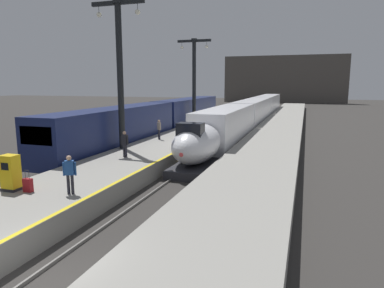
{
  "coord_description": "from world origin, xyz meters",
  "views": [
    {
      "loc": [
        6.72,
        -7.08,
        5.74
      ],
      "look_at": [
        -0.31,
        14.32,
        1.8
      ],
      "focal_mm": 32.4,
      "sensor_mm": 36.0,
      "label": 1
    }
  ],
  "objects": [
    {
      "name": "platform_left",
      "position": [
        -4.05,
        24.75,
        0.53
      ],
      "size": [
        4.8,
        110.0,
        1.05
      ],
      "primitive_type": "cube",
      "color": "gray",
      "rests_on": "ground"
    },
    {
      "name": "platform_right",
      "position": [
        4.05,
        24.75,
        0.53
      ],
      "size": [
        4.8,
        110.0,
        1.05
      ],
      "primitive_type": "cube",
      "color": "gray",
      "rests_on": "ground"
    },
    {
      "name": "platform_left_safety_stripe",
      "position": [
        -1.77,
        24.75,
        1.05
      ],
      "size": [
        0.2,
        107.8,
        0.01
      ],
      "primitive_type": "cube",
      "color": "yellow",
      "rests_on": "platform_left"
    },
    {
      "name": "rail_main_left",
      "position": [
        -0.75,
        27.5,
        0.06
      ],
      "size": [
        0.08,
        110.0,
        0.12
      ],
      "primitive_type": "cube",
      "color": "slate",
      "rests_on": "ground"
    },
    {
      "name": "rail_main_right",
      "position": [
        0.75,
        27.5,
        0.06
      ],
      "size": [
        0.08,
        110.0,
        0.12
      ],
      "primitive_type": "cube",
      "color": "slate",
      "rests_on": "ground"
    },
    {
      "name": "rail_secondary_left",
      "position": [
        -8.85,
        27.5,
        0.06
      ],
      "size": [
        0.08,
        110.0,
        0.12
      ],
      "primitive_type": "cube",
      "color": "slate",
      "rests_on": "ground"
    },
    {
      "name": "rail_secondary_right",
      "position": [
        -7.35,
        27.5,
        0.06
      ],
      "size": [
        0.08,
        110.0,
        0.12
      ],
      "primitive_type": "cube",
      "color": "slate",
      "rests_on": "ground"
    },
    {
      "name": "highspeed_train_main",
      "position": [
        0.0,
        38.81,
        1.96
      ],
      "size": [
        2.92,
        56.3,
        3.6
      ],
      "color": "silver",
      "rests_on": "ground"
    },
    {
      "name": "regional_train_adjacent",
      "position": [
        -8.1,
        27.09,
        2.13
      ],
      "size": [
        2.85,
        36.6,
        3.8
      ],
      "color": "#141E4C",
      "rests_on": "ground"
    },
    {
      "name": "station_column_mid",
      "position": [
        -5.9,
        15.03,
        7.21
      ],
      "size": [
        4.0,
        0.68,
        10.39
      ],
      "color": "black",
      "rests_on": "platform_left"
    },
    {
      "name": "station_column_far",
      "position": [
        -5.9,
        32.13,
        6.89
      ],
      "size": [
        4.0,
        0.68,
        9.78
      ],
      "color": "black",
      "rests_on": "platform_left"
    },
    {
      "name": "passenger_near_edge",
      "position": [
        -2.71,
        4.9,
        2.04
      ],
      "size": [
        0.53,
        0.35,
        1.69
      ],
      "color": "#23232D",
      "rests_on": "platform_left"
    },
    {
      "name": "passenger_mid_platform",
      "position": [
        -4.99,
        19.64,
        2.04
      ],
      "size": [
        0.43,
        0.43,
        1.69
      ],
      "color": "#23232D",
      "rests_on": "platform_left"
    },
    {
      "name": "passenger_far_waiting",
      "position": [
        -4.23,
        12.39,
        2.04
      ],
      "size": [
        0.56,
        0.29,
        1.69
      ],
      "color": "#23232D",
      "rests_on": "platform_left"
    },
    {
      "name": "rolling_suitcase",
      "position": [
        -4.67,
        4.56,
        1.35
      ],
      "size": [
        0.4,
        0.22,
        0.98
      ],
      "color": "maroon",
      "rests_on": "platform_left"
    },
    {
      "name": "ticket_machine_yellow",
      "position": [
        -5.55,
        4.53,
        1.79
      ],
      "size": [
        0.76,
        0.62,
        1.6
      ],
      "color": "yellow",
      "rests_on": "platform_left"
    },
    {
      "name": "terminus_back_wall",
      "position": [
        0.0,
        102.0,
        7.0
      ],
      "size": [
        36.0,
        2.0,
        14.0
      ],
      "primitive_type": "cube",
      "color": "#4C4742",
      "rests_on": "ground"
    }
  ]
}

